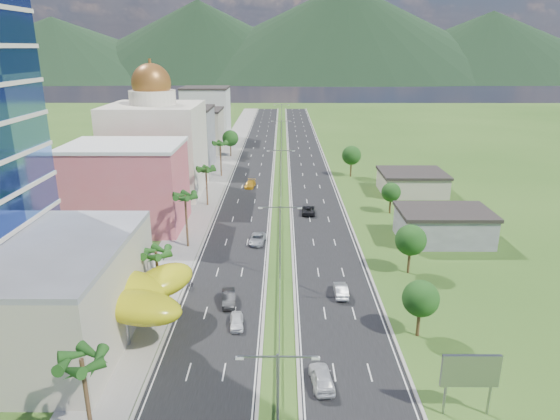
{
  "coord_description": "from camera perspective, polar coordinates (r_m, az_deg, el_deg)",
  "views": [
    {
      "loc": [
        0.31,
        -55.54,
        31.8
      ],
      "look_at": [
        -0.05,
        20.46,
        7.0
      ],
      "focal_mm": 32.0,
      "sensor_mm": 36.0,
      "label": 1
    }
  ],
  "objects": [
    {
      "name": "car_dark_left",
      "position": [
        66.11,
        -5.91,
        -9.97
      ],
      "size": [
        2.23,
        4.97,
        1.58
      ],
      "primitive_type": "imported",
      "rotation": [
        0.0,
        0.0,
        0.12
      ],
      "color": "black",
      "rests_on": "road_left"
    },
    {
      "name": "motorcycle",
      "position": [
        70.66,
        -10.14,
        -8.36
      ],
      "size": [
        0.89,
        2.09,
        1.29
      ],
      "primitive_type": "imported",
      "rotation": [
        0.0,
        0.0,
        -0.14
      ],
      "color": "black",
      "rests_on": "road_left"
    },
    {
      "name": "palm_tree_d",
      "position": [
        104.63,
        -8.45,
        4.47
      ],
      "size": [
        3.6,
        3.6,
        8.6
      ],
      "color": "#47301C",
      "rests_on": "ground"
    },
    {
      "name": "road_right",
      "position": [
        149.15,
        3.04,
        5.74
      ],
      "size": [
        11.0,
        260.0,
        0.04
      ],
      "primitive_type": "cube",
      "color": "black",
      "rests_on": "ground"
    },
    {
      "name": "shed_far",
      "position": [
        118.23,
        14.83,
        2.96
      ],
      "size": [
        14.0,
        12.0,
        4.4
      ],
      "primitive_type": "cube",
      "color": "#B5AD95",
      "rests_on": "ground"
    },
    {
      "name": "leafy_tree_rb",
      "position": [
        74.97,
        14.72,
        -3.35
      ],
      "size": [
        4.55,
        4.55,
        7.47
      ],
      "color": "#47301C",
      "rests_on": "ground"
    },
    {
      "name": "billboard",
      "position": [
        49.37,
        20.93,
        -16.96
      ],
      "size": [
        5.2,
        0.35,
        6.2
      ],
      "color": "gray",
      "rests_on": "ground"
    },
    {
      "name": "streetlight_median_d",
      "position": [
        152.61,
        0.15,
        8.62
      ],
      "size": [
        6.04,
        0.25,
        11.0
      ],
      "color": "gray",
      "rests_on": "ground"
    },
    {
      "name": "median_guardrail",
      "position": [
        131.29,
        0.13,
        4.33
      ],
      "size": [
        0.1,
        216.06,
        0.76
      ],
      "color": "gray",
      "rests_on": "ground"
    },
    {
      "name": "streetlight_median_c",
      "position": [
        108.48,
        0.1,
        4.72
      ],
      "size": [
        6.04,
        0.25,
        11.0
      ],
      "color": "gray",
      "rests_on": "ground"
    },
    {
      "name": "palm_tree_b",
      "position": [
        64.6,
        -13.97,
        -5.01
      ],
      "size": [
        3.6,
        3.6,
        8.1
      ],
      "color": "#47301C",
      "rests_on": "ground"
    },
    {
      "name": "palm_tree_c",
      "position": [
        82.5,
        -10.79,
        1.34
      ],
      "size": [
        3.6,
        3.6,
        9.6
      ],
      "color": "#47301C",
      "rests_on": "ground"
    },
    {
      "name": "mountain_ridge",
      "position": [
        510.05,
        7.22,
        14.36
      ],
      "size": [
        860.0,
        140.0,
        90.0
      ],
      "primitive_type": null,
      "color": "black",
      "rests_on": "ground"
    },
    {
      "name": "midrise_white",
      "position": [
        184.02,
        -8.41,
        10.76
      ],
      "size": [
        16.0,
        15.0,
        18.0
      ],
      "primitive_type": "cube",
      "color": "silver",
      "rests_on": "ground"
    },
    {
      "name": "domed_building",
      "position": [
        115.93,
        -13.99,
        7.38
      ],
      "size": [
        20.0,
        20.0,
        28.7
      ],
      "color": "beige",
      "rests_on": "ground"
    },
    {
      "name": "leafy_tree_rc",
      "position": [
        101.74,
        12.58,
        1.99
      ],
      "size": [
        3.85,
        3.85,
        6.33
      ],
      "color": "#47301C",
      "rests_on": "ground"
    },
    {
      "name": "shed_near",
      "position": [
        90.07,
        18.17,
        -1.85
      ],
      "size": [
        15.0,
        10.0,
        5.0
      ],
      "primitive_type": "cube",
      "color": "gray",
      "rests_on": "ground"
    },
    {
      "name": "ground",
      "position": [
        64.0,
        -0.04,
        -11.72
      ],
      "size": [
        500.0,
        500.0,
        0.0
      ],
      "primitive_type": "plane",
      "color": "#2D5119",
      "rests_on": "ground"
    },
    {
      "name": "car_white_near_right",
      "position": [
        51.92,
        4.78,
        -18.51
      ],
      "size": [
        2.58,
        5.3,
        1.74
      ],
      "primitive_type": "imported",
      "rotation": [
        0.0,
        0.0,
        3.25
      ],
      "color": "silver",
      "rests_on": "road_right"
    },
    {
      "name": "streetlight_median_a",
      "position": [
        39.5,
        -0.26,
        -21.28
      ],
      "size": [
        6.04,
        0.25,
        11.0
      ],
      "color": "gray",
      "rests_on": "ground"
    },
    {
      "name": "midrise_grey",
      "position": [
        140.3,
        -11.06,
        7.97
      ],
      "size": [
        16.0,
        15.0,
        16.0
      ],
      "primitive_type": "cube",
      "color": "gray",
      "rests_on": "ground"
    },
    {
      "name": "leafy_tree_ra",
      "position": [
        59.42,
        15.78,
        -9.72
      ],
      "size": [
        4.2,
        4.2,
        6.9
      ],
      "color": "#47301C",
      "rests_on": "ground"
    },
    {
      "name": "leafy_tree_lfar",
      "position": [
        153.63,
        -5.7,
        8.16
      ],
      "size": [
        4.9,
        4.9,
        8.05
      ],
      "color": "#47301C",
      "rests_on": "ground"
    },
    {
      "name": "streetlight_median_e",
      "position": [
        197.14,
        0.18,
        10.77
      ],
      "size": [
        6.04,
        0.25,
        11.0
      ],
      "color": "gray",
      "rests_on": "ground"
    },
    {
      "name": "leafy_tree_rd",
      "position": [
        129.47,
        8.17,
        6.2
      ],
      "size": [
        4.9,
        4.9,
        8.05
      ],
      "color": "#47301C",
      "rests_on": "ground"
    },
    {
      "name": "road_left",
      "position": [
        149.18,
        -2.75,
        5.75
      ],
      "size": [
        11.0,
        260.0,
        0.04
      ],
      "primitive_type": "cube",
      "color": "black",
      "rests_on": "ground"
    },
    {
      "name": "lime_canopy",
      "position": [
        61.54,
        -19.26,
        -8.85
      ],
      "size": [
        18.0,
        15.0,
        7.4
      ],
      "color": "#BAB512",
      "rests_on": "ground"
    },
    {
      "name": "car_silver_right",
      "position": [
        68.28,
        6.96,
        -9.05
      ],
      "size": [
        1.67,
        4.77,
        1.57
      ],
      "primitive_type": "imported",
      "rotation": [
        0.0,
        0.0,
        3.14
      ],
      "color": "#AEAFB6",
      "rests_on": "road_right"
    },
    {
      "name": "midrise_beige",
      "position": [
        161.88,
        -9.56,
        8.83
      ],
      "size": [
        16.0,
        15.0,
        13.0
      ],
      "primitive_type": "cube",
      "color": "#B5AD95",
      "rests_on": "ground"
    },
    {
      "name": "palm_tree_e",
      "position": [
        128.7,
        -6.85,
        7.43
      ],
      "size": [
        3.6,
        3.6,
        9.4
      ],
      "color": "#47301C",
      "rests_on": "ground"
    },
    {
      "name": "car_silver_mid_left",
      "position": [
        85.11,
        -2.61,
        -3.33
      ],
      "size": [
        3.02,
        5.52,
        1.47
      ],
      "primitive_type": "imported",
      "rotation": [
        0.0,
        0.0,
        -0.12
      ],
      "color": "#A4A7AC",
      "rests_on": "road_left"
    },
    {
      "name": "car_yellow_far_left",
      "position": [
        119.21,
        -3.43,
        2.97
      ],
      "size": [
        2.7,
        5.47,
        1.53
      ],
      "primitive_type": "imported",
      "rotation": [
        0.0,
        0.0,
        -0.11
      ],
      "color": "gold",
      "rests_on": "road_left"
    },
    {
      "name": "car_white_near_left",
      "position": [
        61.18,
        -4.98,
        -12.54
      ],
      "size": [
        1.93,
        4.06,
        1.34
      ],
      "primitive_type": "imported",
      "rotation": [
        0.0,
        0.0,
        0.09
      ],
      "color": "white",
      "rests_on": "road_left"
    },
    {
      "name": "palm_tree_a",
      "position": [
        44.05,
        -21.7,
        -16.05
      ],
      "size": [
        3.6,
        3.6,
        9.1
      ],
      "color": "#47301C",
      "rests_on": "ground"
    },
    {
      "name": "sidewalk_left",
      "position": [
        149.97,
        -6.39,
        5.74
      ],
      "size": [
        7.0,
        260.0,
        0.12
      ],
      "primitive_type": "cube",
      "color": "gray",
      "rests_on": "ground"
    },
    {
      "name": "car_dark_far_right",
      "position": [
        100.15,
        3.26,
        0.01
      ],
      "size": [
        2.8,
        5.63,
        1.53
      ],
      "primitive_type": "imported",
      "rotation": [
        0.0,
        0.0,
        3.1
      ],
      "color": "black",
      "rests_on": "road_right"
    },
    {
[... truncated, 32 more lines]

